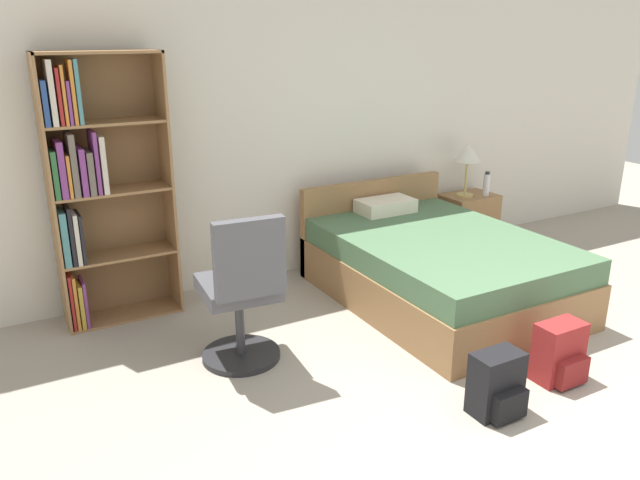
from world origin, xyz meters
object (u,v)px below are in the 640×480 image
object	(u,v)px
table_lamp	(468,155)
water_bottle	(487,184)
office_chair	(242,295)
backpack_black	(497,385)
nightstand	(468,220)
bed	(435,266)
bookshelf	(94,187)
backpack_red	(560,354)

from	to	relation	value
table_lamp	water_bottle	size ratio (longest dim) A/B	2.16
water_bottle	office_chair	bearing A→B (deg)	-161.17
backpack_black	nightstand	bearing A→B (deg)	51.49
office_chair	table_lamp	bearing A→B (deg)	21.54
bed	office_chair	bearing A→B (deg)	-172.34
bookshelf	office_chair	size ratio (longest dim) A/B	1.87
nightstand	table_lamp	distance (m)	0.68
bed	backpack_black	distance (m)	1.64
backpack_red	backpack_black	xyz separation A→B (m)	(-0.60, -0.08, -0.00)
backpack_red	nightstand	bearing A→B (deg)	60.85
bed	water_bottle	bearing A→B (deg)	32.07
bed	table_lamp	distance (m)	1.55
nightstand	backpack_red	world-z (taller)	nightstand
table_lamp	bookshelf	bearing A→B (deg)	179.66
bookshelf	backpack_black	distance (m)	3.05
bed	table_lamp	bearing A→B (deg)	39.35
backpack_red	backpack_black	distance (m)	0.61
water_bottle	bed	bearing A→B (deg)	-147.93
bed	office_chair	distance (m)	1.81
table_lamp	water_bottle	world-z (taller)	table_lamp
water_bottle	backpack_red	world-z (taller)	water_bottle
bed	backpack_red	bearing A→B (deg)	-94.81
bed	water_bottle	size ratio (longest dim) A/B	8.50
office_chair	backpack_red	bearing A→B (deg)	-34.69
office_chair	table_lamp	xyz separation A→B (m)	(2.86, 1.13, 0.44)
backpack_red	water_bottle	bearing A→B (deg)	57.43
nightstand	backpack_red	size ratio (longest dim) A/B	1.37
office_chair	backpack_black	distance (m)	1.65
table_lamp	backpack_black	world-z (taller)	table_lamp
office_chair	backpack_red	size ratio (longest dim) A/B	2.74
nightstand	backpack_red	bearing A→B (deg)	-119.15
bookshelf	water_bottle	distance (m)	3.73
bed	water_bottle	world-z (taller)	bed
nightstand	water_bottle	size ratio (longest dim) A/B	2.19
nightstand	water_bottle	world-z (taller)	water_bottle
bookshelf	nightstand	xyz separation A→B (m)	(3.59, -0.01, -0.78)
bed	office_chair	xyz separation A→B (m)	(-1.78, -0.24, 0.22)
bed	backpack_red	xyz separation A→B (m)	(-0.12, -1.39, -0.10)
backpack_red	office_chair	bearing A→B (deg)	145.31
bookshelf	table_lamp	world-z (taller)	bookshelf
nightstand	table_lamp	size ratio (longest dim) A/B	1.01
table_lamp	water_bottle	distance (m)	0.37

